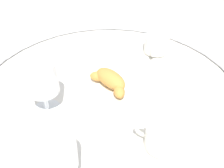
{
  "coord_description": "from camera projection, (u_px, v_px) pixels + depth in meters",
  "views": [
    {
      "loc": [
        -0.37,
        0.48,
        0.52
      ],
      "look_at": [
        -0.0,
        -0.01,
        0.03
      ],
      "focal_mm": 47.14,
      "sensor_mm": 36.0,
      "label": 1
    }
  ],
  "objects": [
    {
      "name": "ground_plane",
      "position": [
        108.0,
        94.0,
        0.79
      ],
      "size": [
        2.2,
        2.2,
        0.0
      ],
      "primitive_type": "plane",
      "color": "silver"
    },
    {
      "name": "table_chrome_rim",
      "position": [
        108.0,
        90.0,
        0.79
      ],
      "size": [
        0.75,
        0.75,
        0.02
      ],
      "primitive_type": "torus",
      "color": "silver",
      "rests_on": "ground_plane"
    },
    {
      "name": "pastry_plate",
      "position": [
        112.0,
        89.0,
        0.79
      ],
      "size": [
        0.19,
        0.19,
        0.02
      ],
      "color": "silver",
      "rests_on": "ground_plane"
    },
    {
      "name": "croissant_large",
      "position": [
        111.0,
        80.0,
        0.77
      ],
      "size": [
        0.13,
        0.08,
        0.04
      ],
      "color": "#CC893D",
      "rests_on": "pastry_plate"
    },
    {
      "name": "coffee_cup_near",
      "position": [
        155.0,
        46.0,
        0.93
      ],
      "size": [
        0.14,
        0.14,
        0.06
      ],
      "color": "silver",
      "rests_on": "ground_plane"
    },
    {
      "name": "coffee_cup_far",
      "position": [
        162.0,
        140.0,
        0.63
      ],
      "size": [
        0.14,
        0.14,
        0.06
      ],
      "color": "silver",
      "rests_on": "ground_plane"
    },
    {
      "name": "juice_glass_left",
      "position": [
        42.0,
        81.0,
        0.69
      ],
      "size": [
        0.08,
        0.08,
        0.14
      ],
      "color": "white",
      "rests_on": "ground_plane"
    },
    {
      "name": "juice_glass_right",
      "position": [
        56.0,
        153.0,
        0.52
      ],
      "size": [
        0.08,
        0.08,
        0.14
      ],
      "color": "white",
      "rests_on": "ground_plane"
    },
    {
      "name": "sugar_packet",
      "position": [
        95.0,
        45.0,
        0.98
      ],
      "size": [
        0.06,
        0.04,
        0.01
      ],
      "primitive_type": "cube",
      "rotation": [
        0.0,
        0.0,
        -0.19
      ],
      "color": "white",
      "rests_on": "ground_plane"
    }
  ]
}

